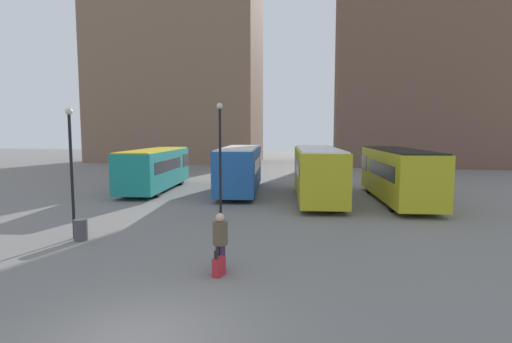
{
  "coord_description": "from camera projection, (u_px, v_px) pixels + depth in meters",
  "views": [
    {
      "loc": [
        3.77,
        -7.28,
        4.32
      ],
      "look_at": [
        0.44,
        12.48,
        2.29
      ],
      "focal_mm": 28.0,
      "sensor_mm": 36.0,
      "label": 1
    }
  ],
  "objects": [
    {
      "name": "ground_plane",
      "position": [
        134.0,
        342.0,
        8.2
      ],
      "size": [
        160.0,
        160.0,
        0.0
      ],
      "primitive_type": "plane",
      "color": "slate"
    },
    {
      "name": "building_block_left",
      "position": [
        175.0,
        16.0,
        55.65
      ],
      "size": [
        23.42,
        10.53,
        40.67
      ],
      "color": "#7F604C",
      "rests_on": "ground_plane"
    },
    {
      "name": "building_block_right",
      "position": [
        428.0,
        8.0,
        50.18
      ],
      "size": [
        22.4,
        13.55,
        39.42
      ],
      "color": "brown",
      "rests_on": "ground_plane"
    },
    {
      "name": "bus_0",
      "position": [
        155.0,
        168.0,
        29.17
      ],
      "size": [
        3.48,
        9.86,
        3.0
      ],
      "rotation": [
        0.0,
        0.0,
        1.66
      ],
      "color": "#19847F",
      "rests_on": "ground_plane"
    },
    {
      "name": "bus_1",
      "position": [
        240.0,
        168.0,
        28.19
      ],
      "size": [
        3.6,
        9.95,
        3.2
      ],
      "rotation": [
        0.0,
        0.0,
        1.68
      ],
      "color": "#1E56A3",
      "rests_on": "ground_plane"
    },
    {
      "name": "bus_2",
      "position": [
        318.0,
        172.0,
        25.02
      ],
      "size": [
        3.58,
        10.33,
        3.27
      ],
      "rotation": [
        0.0,
        0.0,
        1.67
      ],
      "color": "gold",
      "rests_on": "ground_plane"
    },
    {
      "name": "bus_3",
      "position": [
        398.0,
        173.0,
        24.51
      ],
      "size": [
        3.41,
        10.63,
        3.23
      ],
      "rotation": [
        0.0,
        0.0,
        1.65
      ],
      "color": "gold",
      "rests_on": "ground_plane"
    },
    {
      "name": "traveler",
      "position": [
        220.0,
        237.0,
        12.33
      ],
      "size": [
        0.59,
        0.59,
        1.81
      ],
      "rotation": [
        0.0,
        0.0,
        1.23
      ],
      "color": "#382D4C",
      "rests_on": "ground_plane"
    },
    {
      "name": "suitcase",
      "position": [
        219.0,
        267.0,
        11.9
      ],
      "size": [
        0.34,
        0.48,
        0.82
      ],
      "rotation": [
        0.0,
        0.0,
        1.23
      ],
      "color": "#B7232D",
      "rests_on": "ground_plane"
    },
    {
      "name": "lamp_post_0",
      "position": [
        71.0,
        162.0,
        15.83
      ],
      "size": [
        0.28,
        0.28,
        5.23
      ],
      "color": "black",
      "rests_on": "ground_plane"
    },
    {
      "name": "lamp_post_1",
      "position": [
        220.0,
        153.0,
        18.42
      ],
      "size": [
        0.28,
        0.28,
        5.61
      ],
      "color": "black",
      "rests_on": "ground_plane"
    },
    {
      "name": "trash_bin",
      "position": [
        81.0,
        230.0,
        15.8
      ],
      "size": [
        0.52,
        0.52,
        0.85
      ],
      "color": "#47474C",
      "rests_on": "ground_plane"
    }
  ]
}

